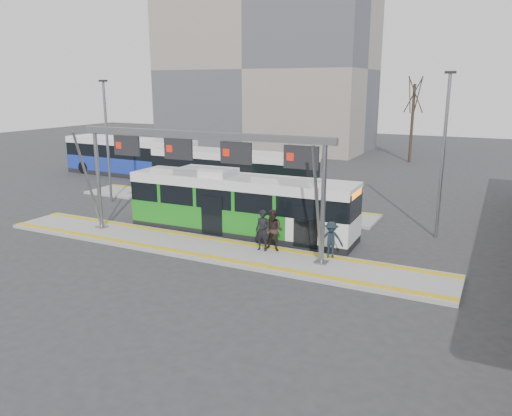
% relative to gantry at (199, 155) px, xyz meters
% --- Properties ---
extents(ground, '(120.00, 120.00, 0.00)m').
position_rel_gantry_xyz_m(ground, '(0.35, -0.25, -4.30)').
color(ground, '#2D2D30').
rests_on(ground, ground).
extents(platform_main, '(22.00, 3.00, 0.15)m').
position_rel_gantry_xyz_m(platform_main, '(0.35, -0.25, -4.22)').
color(platform_main, gray).
rests_on(platform_main, ground).
extents(platform_second, '(20.00, 3.00, 0.15)m').
position_rel_gantry_xyz_m(platform_second, '(-3.65, 7.75, -4.22)').
color(platform_second, gray).
rests_on(platform_second, ground).
extents(tactile_main, '(22.00, 2.65, 0.02)m').
position_rel_gantry_xyz_m(tactile_main, '(0.35, -0.25, -4.14)').
color(tactile_main, gold).
rests_on(tactile_main, platform_main).
extents(tactile_second, '(20.00, 0.35, 0.02)m').
position_rel_gantry_xyz_m(tactile_second, '(-3.65, 8.90, -4.14)').
color(tactile_second, gold).
rests_on(tactile_second, platform_second).
extents(gantry, '(13.00, 1.68, 5.20)m').
position_rel_gantry_xyz_m(gantry, '(0.00, 0.00, 0.00)').
color(gantry, slate).
rests_on(gantry, platform_main).
extents(apartment_block, '(24.50, 12.50, 18.40)m').
position_rel_gantry_xyz_m(apartment_block, '(-13.65, 35.75, 4.91)').
color(apartment_block, gray).
rests_on(apartment_block, ground).
extents(hero_bus, '(11.75, 2.79, 3.21)m').
position_rel_gantry_xyz_m(hero_bus, '(0.57, 2.75, -2.83)').
color(hero_bus, black).
rests_on(hero_bus, ground).
extents(bg_bus_green, '(11.91, 2.69, 2.97)m').
position_rel_gantry_xyz_m(bg_bus_green, '(-4.40, 10.86, -2.83)').
color(bg_bus_green, black).
rests_on(bg_bus_green, ground).
extents(bg_bus_blue, '(11.97, 3.03, 3.10)m').
position_rel_gantry_xyz_m(bg_bus_blue, '(-15.50, 13.42, -2.77)').
color(bg_bus_blue, black).
rests_on(bg_bus_blue, ground).
extents(passenger_a, '(0.68, 0.46, 1.85)m').
position_rel_gantry_xyz_m(passenger_a, '(2.95, 0.43, -3.23)').
color(passenger_a, black).
rests_on(passenger_a, platform_main).
extents(passenger_b, '(0.91, 0.72, 1.86)m').
position_rel_gantry_xyz_m(passenger_b, '(3.39, 0.61, -3.22)').
color(passenger_b, '#2C201D').
rests_on(passenger_b, platform_main).
extents(passenger_c, '(1.16, 0.88, 1.60)m').
position_rel_gantry_xyz_m(passenger_c, '(5.99, 0.83, -3.35)').
color(passenger_c, black).
rests_on(passenger_c, platform_main).
extents(tree_left, '(1.40, 1.40, 8.38)m').
position_rel_gantry_xyz_m(tree_left, '(-5.38, 31.84, 2.05)').
color(tree_left, '#382B21').
rests_on(tree_left, ground).
extents(tree_mid, '(1.40, 1.40, 8.44)m').
position_rel_gantry_xyz_m(tree_mid, '(4.00, 31.40, 2.10)').
color(tree_mid, '#382B21').
rests_on(tree_mid, ground).
extents(tree_far, '(1.40, 1.40, 7.19)m').
position_rel_gantry_xyz_m(tree_far, '(-19.54, 30.69, 1.15)').
color(tree_far, '#382B21').
rests_on(tree_far, ground).
extents(lamp_west, '(0.50, 0.25, 7.65)m').
position_rel_gantry_xyz_m(lamp_west, '(-10.17, 5.19, -0.23)').
color(lamp_west, slate).
rests_on(lamp_west, ground).
extents(lamp_east, '(0.50, 0.25, 7.97)m').
position_rel_gantry_xyz_m(lamp_east, '(9.59, 6.44, -0.07)').
color(lamp_east, slate).
rests_on(lamp_east, ground).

